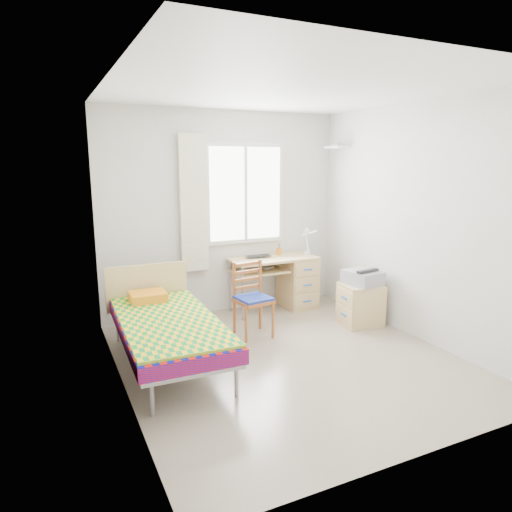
{
  "coord_description": "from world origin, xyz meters",
  "views": [
    {
      "loc": [
        -2.13,
        -3.76,
        1.95
      ],
      "look_at": [
        -0.1,
        0.55,
        0.97
      ],
      "focal_mm": 32.0,
      "sensor_mm": 36.0,
      "label": 1
    }
  ],
  "objects_px": {
    "chair": "(252,294)",
    "desk": "(293,279)",
    "cabinet": "(360,304)",
    "printer": "(362,277)",
    "bed": "(166,324)"
  },
  "relations": [
    {
      "from": "cabinet",
      "to": "printer",
      "type": "bearing_deg",
      "value": 12.23
    },
    {
      "from": "bed",
      "to": "chair",
      "type": "xyz_separation_m",
      "value": [
        1.09,
        0.34,
        0.08
      ]
    },
    {
      "from": "bed",
      "to": "desk",
      "type": "distance_m",
      "value": 2.26
    },
    {
      "from": "bed",
      "to": "cabinet",
      "type": "distance_m",
      "value": 2.42
    },
    {
      "from": "chair",
      "to": "printer",
      "type": "height_order",
      "value": "chair"
    },
    {
      "from": "chair",
      "to": "desk",
      "type": "bearing_deg",
      "value": 28.55
    },
    {
      "from": "bed",
      "to": "chair",
      "type": "bearing_deg",
      "value": 19.11
    },
    {
      "from": "printer",
      "to": "desk",
      "type": "bearing_deg",
      "value": 105.04
    },
    {
      "from": "desk",
      "to": "chair",
      "type": "xyz_separation_m",
      "value": [
        -0.93,
        -0.69,
        0.09
      ]
    },
    {
      "from": "chair",
      "to": "cabinet",
      "type": "relative_size",
      "value": 1.64
    },
    {
      "from": "bed",
      "to": "printer",
      "type": "bearing_deg",
      "value": 3.37
    },
    {
      "from": "chair",
      "to": "cabinet",
      "type": "height_order",
      "value": "chair"
    },
    {
      "from": "desk",
      "to": "printer",
      "type": "distance_m",
      "value": 1.06
    },
    {
      "from": "chair",
      "to": "printer",
      "type": "bearing_deg",
      "value": -19.26
    },
    {
      "from": "chair",
      "to": "printer",
      "type": "xyz_separation_m",
      "value": [
        1.34,
        -0.27,
        0.11
      ]
    }
  ]
}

